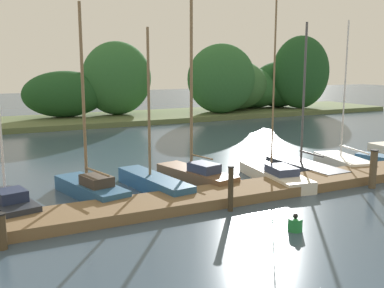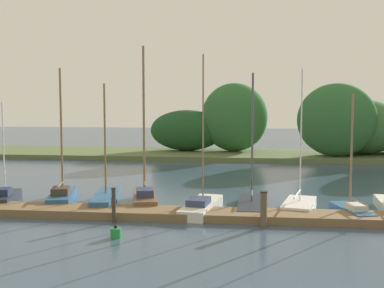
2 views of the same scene
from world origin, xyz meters
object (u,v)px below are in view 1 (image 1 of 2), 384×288
object	(u,v)px
sailboat_8	(302,164)
mooring_piling_1	(2,231)
sailboat_9	(342,160)
sailboat_4	(89,186)
sailboat_5	(152,181)
sailboat_3	(7,203)
mooring_piling_3	(373,169)
channel_buoy_0	(295,224)
mooring_piling_2	(231,189)
sailboat_7	(273,174)
sailboat_6	(194,172)

from	to	relation	value
sailboat_8	mooring_piling_1	world-z (taller)	sailboat_8
sailboat_8	sailboat_9	size ratio (longest dim) A/B	0.97
sailboat_4	sailboat_5	xyz separation A→B (m)	(2.30, -0.20, -0.05)
sailboat_3	sailboat_5	xyz separation A→B (m)	(5.07, 0.43, 0.01)
sailboat_4	sailboat_9	xyz separation A→B (m)	(11.72, -0.35, -0.13)
mooring_piling_3	channel_buoy_0	bearing A→B (deg)	-158.10
sailboat_4	mooring_piling_2	xyz separation A→B (m)	(3.68, -3.60, 0.34)
mooring_piling_2	mooring_piling_3	distance (m)	6.29
sailboat_7	sailboat_3	bearing A→B (deg)	94.91
sailboat_4	sailboat_6	bearing A→B (deg)	-103.11
sailboat_9	mooring_piling_2	xyz separation A→B (m)	(-8.04, -3.25, 0.47)
sailboat_9	sailboat_3	bearing A→B (deg)	103.33
sailboat_5	mooring_piling_1	size ratio (longest dim) A/B	6.20
mooring_piling_2	sailboat_9	bearing A→B (deg)	22.02
sailboat_7	mooring_piling_3	xyz separation A→B (m)	(2.78, -2.52, 0.43)
sailboat_8	mooring_piling_3	bearing A→B (deg)	-171.74
sailboat_5	sailboat_7	distance (m)	4.99
sailboat_4	sailboat_9	size ratio (longest dim) A/B	1.02
sailboat_7	mooring_piling_1	distance (m)	10.58
sailboat_7	mooring_piling_2	bearing A→B (deg)	132.73
sailboat_3	sailboat_7	world-z (taller)	sailboat_7
channel_buoy_0	mooring_piling_2	bearing A→B (deg)	107.32
sailboat_5	mooring_piling_3	size ratio (longest dim) A/B	4.01
mooring_piling_2	sailboat_3	bearing A→B (deg)	155.19
sailboat_8	mooring_piling_2	world-z (taller)	sailboat_8
mooring_piling_3	mooring_piling_2	bearing A→B (deg)	179.22
sailboat_5	sailboat_9	distance (m)	9.42
mooring_piling_2	channel_buoy_0	distance (m)	2.49
sailboat_8	mooring_piling_2	size ratio (longest dim) A/B	4.35
sailboat_8	sailboat_6	bearing A→B (deg)	87.00
sailboat_4	sailboat_5	distance (m)	2.31
sailboat_8	mooring_piling_3	size ratio (longest dim) A/B	4.33
sailboat_4	sailboat_5	size ratio (longest dim) A/B	1.13
sailboat_6	mooring_piling_1	world-z (taller)	sailboat_6
sailboat_3	mooring_piling_3	xyz separation A→B (m)	(12.74, -3.06, 0.41)
sailboat_3	channel_buoy_0	size ratio (longest dim) A/B	9.85
sailboat_3	channel_buoy_0	xyz separation A→B (m)	(7.17, -5.30, -0.14)
mooring_piling_3	sailboat_3	bearing A→B (deg)	166.47
sailboat_8	sailboat_9	distance (m)	2.24
sailboat_7	sailboat_4	bearing A→B (deg)	88.81
sailboat_6	sailboat_3	bearing A→B (deg)	81.59
sailboat_3	mooring_piling_1	bearing A→B (deg)	160.90
sailboat_8	mooring_piling_1	distance (m)	13.03
sailboat_3	sailboat_4	world-z (taller)	sailboat_4
sailboat_6	sailboat_9	world-z (taller)	sailboat_6
sailboat_4	sailboat_5	world-z (taller)	sailboat_4
sailboat_7	mooring_piling_2	world-z (taller)	sailboat_7
sailboat_4	sailboat_7	size ratio (longest dim) A/B	0.93
sailboat_6	channel_buoy_0	xyz separation A→B (m)	(0.19, -5.98, -0.26)
sailboat_8	channel_buoy_0	world-z (taller)	sailboat_8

